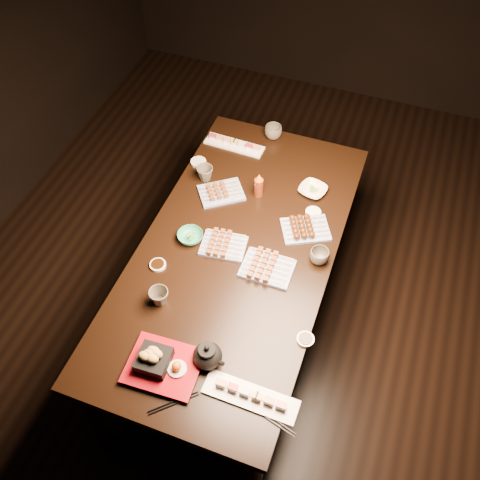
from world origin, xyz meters
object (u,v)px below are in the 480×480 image
sushi_platter_near (251,395)px  tempura_tray (163,362)px  edamame_bowl_green (190,236)px  condiment_bottle (259,185)px  yakitori_plate_center (223,243)px  teacup_mid_right (319,256)px  teacup_far_left (205,173)px  teapot (207,354)px  dining_table (237,293)px  teacup_far_right (273,132)px  teacup_near_left (159,297)px  yakitori_plate_right (267,266)px  sushi_platter_far (234,143)px  yakitori_plate_left (221,190)px  edamame_bowl_cream (313,190)px

sushi_platter_near → tempura_tray: size_ratio=1.30×
edamame_bowl_green → condiment_bottle: (0.21, 0.39, 0.05)m
yakitori_plate_center → teacup_mid_right: (0.45, 0.07, 0.01)m
teacup_far_left → teapot: bearing=-67.0°
dining_table → teacup_far_right: (-0.09, 0.83, 0.41)m
dining_table → teacup_far_right: bearing=88.2°
yakitori_plate_center → teacup_far_left: 0.47m
tempura_tray → teacup_far_left: tempura_tray is taller
sushi_platter_near → teacup_far_right: size_ratio=3.90×
dining_table → teacup_far_left: size_ratio=20.76×
teacup_mid_right → teacup_far_right: bearing=121.7°
teacup_near_left → condiment_bottle: (0.20, 0.76, 0.03)m
yakitori_plate_center → yakitori_plate_right: yakitori_plate_right is taller
teacup_mid_right → teacup_far_left: size_ratio=1.06×
teacup_far_left → teacup_mid_right: bearing=-24.2°
sushi_platter_far → yakitori_plate_left: size_ratio=1.52×
teacup_far_left → teacup_far_right: teacup_far_left is taller
teacup_near_left → teacup_mid_right: size_ratio=0.95×
yakitori_plate_right → edamame_bowl_cream: 0.55m
yakitori_plate_left → teacup_far_left: 0.14m
teacup_mid_right → edamame_bowl_green: bearing=-172.0°
yakitori_plate_right → teacup_near_left: bearing=-140.0°
condiment_bottle → dining_table: bearing=-87.1°
sushi_platter_near → teacup_near_left: (-0.52, 0.28, 0.02)m
teacup_mid_right → edamame_bowl_cream: bearing=109.0°
yakitori_plate_center → teacup_far_right: bearing=84.1°
dining_table → condiment_bottle: 0.59m
edamame_bowl_cream → teacup_far_right: bearing=133.6°
teapot → teacup_near_left: bearing=162.8°
sushi_platter_far → tempura_tray: (0.20, -1.35, 0.03)m
sushi_platter_near → yakitori_plate_center: bearing=120.2°
teacup_near_left → tempura_tray: bearing=-61.7°
yakitori_plate_left → condiment_bottle: size_ratio=1.54×
dining_table → teapot: teapot is taller
yakitori_plate_left → sushi_platter_near: bearing=-98.8°
teacup_mid_right → teacup_far_right: (-0.47, 0.76, 0.00)m
edamame_bowl_green → yakitori_plate_left: bearing=84.7°
yakitori_plate_left → yakitori_plate_right: bearing=-81.1°
sushi_platter_far → teapot: (0.36, -1.26, 0.04)m
sushi_platter_near → yakitori_plate_left: yakitori_plate_left is taller
yakitori_plate_center → tempura_tray: 0.66m
sushi_platter_near → teacup_near_left: bearing=153.1°
yakitori_plate_right → teacup_far_left: size_ratio=2.71×
sushi_platter_near → edamame_bowl_cream: (-0.06, 1.15, -0.01)m
yakitori_plate_center → yakitori_plate_right: 0.24m
edamame_bowl_green → teacup_mid_right: (0.62, 0.09, 0.02)m
tempura_tray → condiment_bottle: condiment_bottle is taller
dining_table → yakitori_plate_right: 0.44m
teacup_far_right → condiment_bottle: bearing=-81.6°
edamame_bowl_green → teacup_near_left: (0.02, -0.37, 0.02)m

